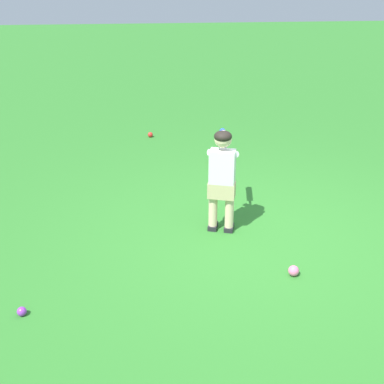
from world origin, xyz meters
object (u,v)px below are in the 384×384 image
Objects in this scene: play_ball_by_bucket at (213,159)px; play_ball_behind_batter at (294,271)px; play_ball_center_lawn at (150,135)px; play_ball_midfield at (22,311)px; child_batter at (222,171)px.

play_ball_behind_batter is at bearing -173.52° from play_ball_by_bucket.
play_ball_behind_batter is 4.20m from play_ball_center_lawn.
child_batter is at bearing -55.03° from play_ball_midfield.
child_batter is 2.26m from play_ball_midfield.
play_ball_behind_batter is at bearing -164.07° from play_ball_center_lawn.
child_batter is 14.24× the size of play_ball_midfield.
play_ball_midfield is 3.73m from play_ball_by_bucket.
play_ball_midfield is 4.51m from play_ball_center_lawn.
play_ball_center_lawn is (4.37, -1.14, 0.00)m from play_ball_midfield.
play_ball_center_lawn is at bearing -14.58° from play_ball_midfield.
child_batter reaches higher than play_ball_by_bucket.
play_ball_midfield is 0.93× the size of play_ball_center_lawn.
child_batter reaches higher than play_ball_midfield.
child_batter is 1.21m from play_ball_behind_batter.
play_ball_by_bucket is (1.92, -0.19, -0.60)m from child_batter.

